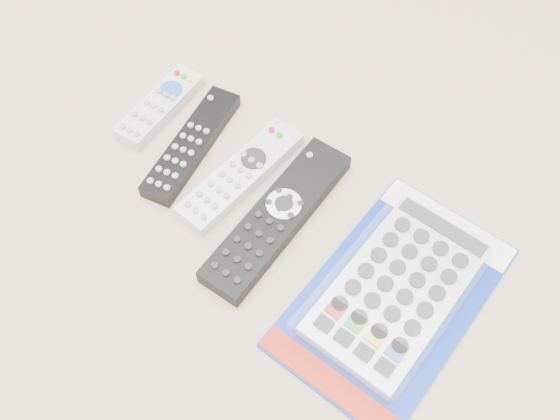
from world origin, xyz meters
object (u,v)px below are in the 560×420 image
Objects in this scene: remote_small_grey at (160,106)px; remote_large_black at (277,217)px; remote_slim_black at (191,144)px; remote_silver_dvd at (241,175)px; jumbo_remote_packaged at (397,289)px.

remote_large_black reaches higher than remote_small_grey.
remote_slim_black is at bearing -20.85° from remote_small_grey.
remote_small_grey is at bearing 175.83° from remote_silver_dvd.
remote_small_grey is at bearing 175.10° from jumbo_remote_packaged.
remote_large_black is (0.17, -0.03, 0.00)m from remote_slim_black.
remote_large_black is (0.08, -0.03, 0.00)m from remote_silver_dvd.
remote_small_grey and remote_silver_dvd have the same top height.
remote_large_black is 0.84× the size of jumbo_remote_packaged.
remote_silver_dvd is at bearing 160.97° from remote_large_black.
remote_slim_black is 1.00× the size of remote_silver_dvd.
jumbo_remote_packaged is at bearing -0.85° from remote_silver_dvd.
remote_large_black is 0.18m from jumbo_remote_packaged.
remote_slim_black is 0.09m from remote_silver_dvd.
remote_small_grey is 0.17m from remote_silver_dvd.
remote_slim_black is at bearing 170.11° from remote_large_black.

